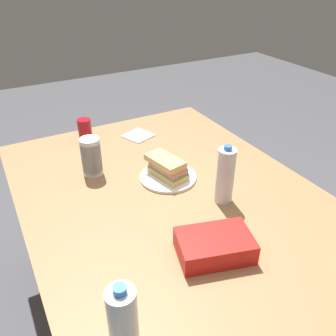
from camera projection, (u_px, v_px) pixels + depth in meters
name	position (u px, v px, depth m)	size (l,w,h in m)	color
ground_plane	(171.00, 313.00, 1.77)	(8.00, 8.00, 0.00)	#4C4C51
dining_table	(171.00, 211.00, 1.43)	(1.51, 1.10, 0.73)	#9E7047
paper_plate	(168.00, 177.00, 1.49)	(0.24, 0.24, 0.01)	white
sandwich	(167.00, 167.00, 1.47)	(0.20, 0.13, 0.08)	#DBB26B
soda_can_red	(85.00, 131.00, 1.74)	(0.07, 0.07, 0.12)	maroon
chip_bag	(215.00, 246.00, 1.10)	(0.23, 0.15, 0.07)	red
water_bottle_tall	(225.00, 176.00, 1.30)	(0.07, 0.07, 0.24)	silver
plastic_cup_stack	(91.00, 157.00, 1.48)	(0.08, 0.08, 0.17)	silver
water_bottle_spare	(124.00, 330.00, 0.76)	(0.07, 0.07, 0.26)	silver
paper_napkin	(138.00, 136.00, 1.83)	(0.13, 0.13, 0.01)	white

